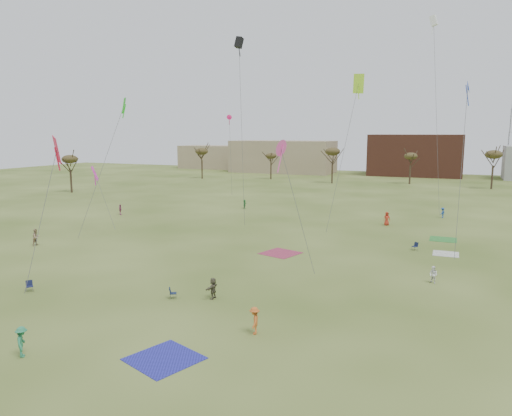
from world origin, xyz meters
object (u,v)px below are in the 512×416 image
at_px(camp_chair_left, 30,288).
at_px(flyer_near_center, 22,342).
at_px(camp_chair_center, 173,295).
at_px(camp_chair_right, 415,248).

bearing_deg(camp_chair_left, flyer_near_center, -96.88).
bearing_deg(flyer_near_center, camp_chair_center, -54.97).
distance_m(flyer_near_center, camp_chair_left, 12.24).
bearing_deg(camp_chair_right, camp_chair_center, -87.53).
distance_m(camp_chair_center, camp_chair_right, 27.93).
relative_size(flyer_near_center, camp_chair_right, 2.03).
height_order(flyer_near_center, camp_chair_right, flyer_near_center).
xyz_separation_m(flyer_near_center, camp_chair_left, (-8.90, 8.39, -0.62)).
xyz_separation_m(camp_chair_left, camp_chair_center, (11.42, 3.10, 0.00)).
distance_m(camp_chair_left, camp_chair_center, 11.83).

